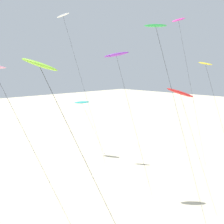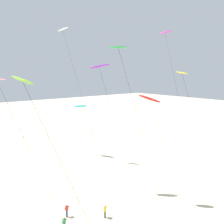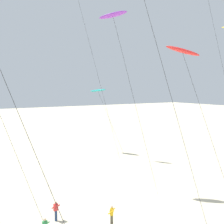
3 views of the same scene
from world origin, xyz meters
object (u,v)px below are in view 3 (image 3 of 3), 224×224
kite_flyer_nearest (112,215)px  kite_flyer_middle (56,210)px  kite_red (183,52)px  kite_teal (98,91)px  kite_purple (113,16)px

kite_flyer_nearest → kite_flyer_middle: bearing=138.0°
kite_red → kite_teal: 23.89m
kite_flyer_nearest → kite_flyer_middle: size_ratio=1.00×
kite_teal → kite_purple: bearing=-113.8°
kite_flyer_nearest → kite_flyer_middle: 4.68m
kite_teal → kite_purple: 19.41m
kite_teal → kite_flyer_nearest: kite_teal is taller
kite_teal → kite_purple: size_ratio=0.58×
kite_purple → kite_flyer_nearest: 18.97m
kite_red → kite_purple: kite_purple is taller
kite_red → kite_flyer_nearest: (-6.97, 0.50, -13.22)m
kite_flyer_middle → kite_flyer_nearest: bearing=-42.0°
kite_flyer_middle → kite_purple: bearing=23.2°
kite_purple → kite_flyer_middle: size_ratio=11.28×
kite_red → kite_flyer_nearest: size_ratio=8.90×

